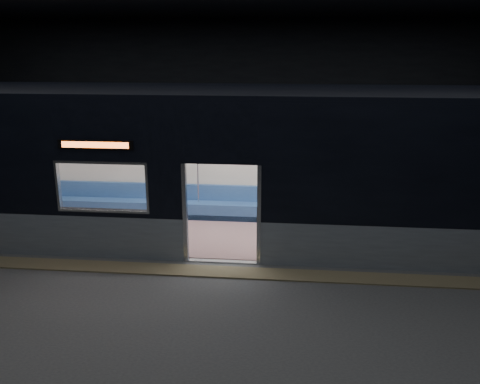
# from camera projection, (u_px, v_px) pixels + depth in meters

# --- Properties ---
(station_floor) EXTENTS (24.00, 14.00, 0.01)m
(station_floor) POSITION_uv_depth(u_px,v_px,m) (215.00, 286.00, 9.32)
(station_floor) COLOR #47494C
(station_floor) RESTS_ON ground
(station_envelope) EXTENTS (24.00, 14.00, 5.00)m
(station_envelope) POSITION_uv_depth(u_px,v_px,m) (211.00, 82.00, 8.29)
(station_envelope) COLOR black
(station_envelope) RESTS_ON station_floor
(tactile_strip) EXTENTS (22.80, 0.50, 0.03)m
(tactile_strip) POSITION_uv_depth(u_px,v_px,m) (219.00, 272.00, 9.84)
(tactile_strip) COLOR #8C7F59
(tactile_strip) RESTS_ON station_floor
(metro_car) EXTENTS (18.00, 3.04, 3.35)m
(metro_car) POSITION_uv_depth(u_px,v_px,m) (230.00, 158.00, 11.23)
(metro_car) COLOR #8794A2
(metro_car) RESTS_ON station_floor
(passenger) EXTENTS (0.41, 0.68, 1.33)m
(passenger) POSITION_uv_depth(u_px,v_px,m) (437.00, 197.00, 12.02)
(passenger) COLOR black
(passenger) RESTS_ON metro_car
(handbag) EXTENTS (0.33, 0.30, 0.13)m
(handbag) POSITION_uv_depth(u_px,v_px,m) (437.00, 204.00, 11.86)
(handbag) COLOR black
(handbag) RESTS_ON passenger
(transit_map) EXTENTS (0.94, 0.03, 0.61)m
(transit_map) POSITION_uv_depth(u_px,v_px,m) (405.00, 165.00, 12.20)
(transit_map) COLOR white
(transit_map) RESTS_ON metro_car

